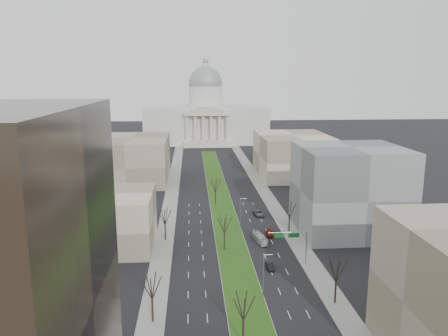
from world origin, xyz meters
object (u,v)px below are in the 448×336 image
car_red (270,233)px  car_grey_far (258,213)px  box_van (260,238)px  car_black (270,266)px

car_red → car_grey_far: size_ratio=0.87×
car_grey_far → box_van: 22.71m
car_black → box_van: 16.56m
car_black → box_van: box_van is taller
car_grey_far → box_van: bearing=-107.7°
car_red → car_black: bearing=-92.6°
car_black → car_grey_far: size_ratio=0.74×
car_black → box_van: size_ratio=0.53×
car_red → car_grey_far: (-0.37, 17.94, 0.07)m
car_red → box_van: size_ratio=0.62×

